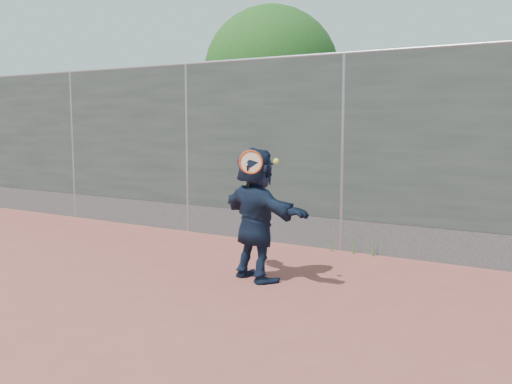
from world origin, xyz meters
The scene contains 6 objects.
ground centered at (0.00, 0.00, 0.00)m, with size 80.00×80.00×0.00m, color #9E4C42.
player centered at (-0.26, 1.40, 0.84)m, with size 1.55×0.49×1.67m, color #131F35.
fence centered at (0.00, 3.50, 1.58)m, with size 20.00×0.06×3.03m.
swing_action centered at (-0.18, 1.21, 1.48)m, with size 0.52×0.16×0.51m.
tree_left centered at (-2.85, 6.55, 2.94)m, with size 3.15×3.00×4.53m.
weed_clump centered at (0.29, 3.38, 0.13)m, with size 0.68×0.07×0.30m.
Camera 1 is at (3.43, -4.57, 1.97)m, focal length 40.00 mm.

